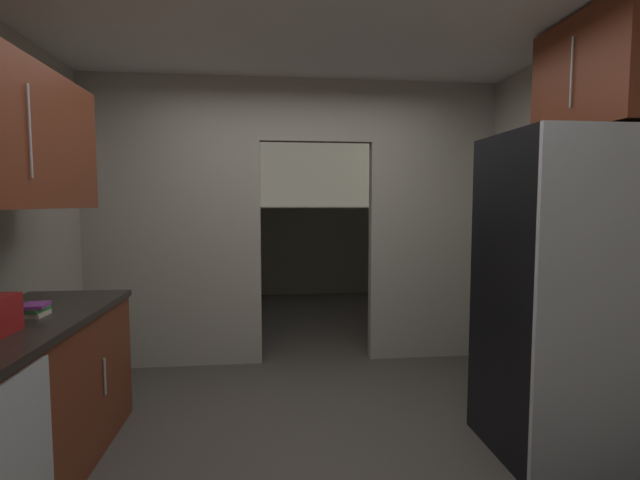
% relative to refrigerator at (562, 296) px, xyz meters
% --- Properties ---
extents(ground, '(20.00, 20.00, 0.00)m').
position_rel_refrigerator_xyz_m(ground, '(-1.46, 0.08, -0.94)').
color(ground, '#47423D').
extents(kitchen_overhead_slab, '(4.18, 7.40, 0.06)m').
position_rel_refrigerator_xyz_m(kitchen_overhead_slab, '(-1.46, 0.59, 1.70)').
color(kitchen_overhead_slab, silver).
extents(kitchen_partition, '(3.78, 0.12, 2.62)m').
position_rel_refrigerator_xyz_m(kitchen_partition, '(-1.51, 1.78, 0.44)').
color(kitchen_partition, '#ADA899').
rests_on(kitchen_partition, ground).
extents(adjoining_room_shell, '(3.78, 3.28, 2.62)m').
position_rel_refrigerator_xyz_m(adjoining_room_shell, '(-1.46, 3.99, 0.36)').
color(adjoining_room_shell, gray).
rests_on(adjoining_room_shell, ground).
extents(refrigerator, '(0.79, 0.78, 1.89)m').
position_rel_refrigerator_xyz_m(refrigerator, '(0.00, 0.00, 0.00)').
color(refrigerator, black).
rests_on(refrigerator, ground).
extents(lower_cabinet_run, '(0.67, 1.94, 0.88)m').
position_rel_refrigerator_xyz_m(lower_cabinet_run, '(-3.02, -0.14, -0.50)').
color(lower_cabinet_run, maroon).
rests_on(lower_cabinet_run, ground).
extents(upper_cabinet_fridgeside, '(0.36, 0.87, 0.68)m').
position_rel_refrigerator_xyz_m(upper_cabinet_fridgeside, '(0.25, 0.10, 1.31)').
color(upper_cabinet_fridgeside, maroon).
extents(book_stack, '(0.15, 0.17, 0.07)m').
position_rel_refrigerator_xyz_m(book_stack, '(-2.97, 0.09, -0.02)').
color(book_stack, beige).
rests_on(book_stack, lower_cabinet_run).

